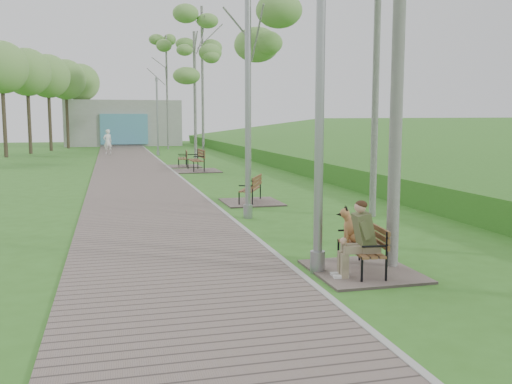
{
  "coord_description": "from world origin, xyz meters",
  "views": [
    {
      "loc": [
        -2.74,
        -2.15,
        2.36
      ],
      "look_at": [
        -0.0,
        8.52,
        0.95
      ],
      "focal_mm": 40.0,
      "sensor_mm": 36.0,
      "label": 1
    }
  ],
  "objects": [
    {
      "name": "walkway",
      "position": [
        -1.75,
        21.5,
        0.02
      ],
      "size": [
        3.5,
        67.0,
        0.04
      ],
      "primitive_type": "cube",
      "color": "#71615B",
      "rests_on": "ground"
    },
    {
      "name": "kerb",
      "position": [
        0.0,
        21.5,
        0.03
      ],
      "size": [
        0.1,
        67.0,
        0.05
      ],
      "primitive_type": "cube",
      "color": "#999993",
      "rests_on": "ground"
    },
    {
      "name": "embankment",
      "position": [
        12.0,
        20.0,
        0.0
      ],
      "size": [
        14.0,
        70.0,
        1.6
      ],
      "primitive_type": "cube",
      "color": "#3F842D",
      "rests_on": "ground"
    },
    {
      "name": "building_north",
      "position": [
        -1.5,
        50.97,
        1.99
      ],
      "size": [
        10.0,
        5.2,
        4.0
      ],
      "color": "#9E9E99",
      "rests_on": "ground"
    },
    {
      "name": "bench_main",
      "position": [
        0.92,
        5.73,
        0.37
      ],
      "size": [
        1.56,
        1.73,
        1.36
      ],
      "color": "#71615B",
      "rests_on": "ground"
    },
    {
      "name": "bench_second",
      "position": [
        1.07,
        13.37,
        0.18
      ],
      "size": [
        1.58,
        1.76,
        0.97
      ],
      "color": "#71615B",
      "rests_on": "ground"
    },
    {
      "name": "bench_third",
      "position": [
        1.04,
        23.6,
        0.23
      ],
      "size": [
        2.01,
        2.23,
        1.23
      ],
      "color": "#71615B",
      "rests_on": "ground"
    },
    {
      "name": "bench_far",
      "position": [
        0.76,
        26.26,
        0.18
      ],
      "size": [
        1.64,
        1.82,
        1.0
      ],
      "color": "#71615B",
      "rests_on": "ground"
    },
    {
      "name": "lamp_post_near",
      "position": [
        0.32,
        5.94,
        2.77
      ],
      "size": [
        0.23,
        0.23,
        5.94
      ],
      "color": "gray",
      "rests_on": "ground"
    },
    {
      "name": "lamp_post_second",
      "position": [
        0.43,
        10.97,
        2.65
      ],
      "size": [
        0.22,
        0.22,
        5.66
      ],
      "color": "gray",
      "rests_on": "ground"
    },
    {
      "name": "lamp_post_third",
      "position": [
        0.31,
        35.55,
        2.34
      ],
      "size": [
        0.19,
        0.19,
        5.02
      ],
      "color": "gray",
      "rests_on": "ground"
    },
    {
      "name": "pedestrian_near",
      "position": [
        -2.88,
        37.35,
        0.84
      ],
      "size": [
        0.72,
        0.62,
        1.68
      ],
      "primitive_type": "imported",
      "rotation": [
        0.0,
        0.0,
        3.56
      ],
      "color": "white",
      "rests_on": "ground"
    },
    {
      "name": "birch_mid_c",
      "position": [
        2.9,
        21.08,
        6.81
      ],
      "size": [
        2.96,
        2.96,
        8.67
      ],
      "color": "silver",
      "rests_on": "ground"
    },
    {
      "name": "birch_far_b",
      "position": [
        2.03,
        30.39,
        5.9
      ],
      "size": [
        2.27,
        2.27,
        7.52
      ],
      "color": "silver",
      "rests_on": "ground"
    },
    {
      "name": "birch_distant_a",
      "position": [
        1.73,
        43.32,
        7.19
      ],
      "size": [
        2.44,
        2.44,
        9.15
      ],
      "color": "silver",
      "rests_on": "ground"
    },
    {
      "name": "birch_distant_b",
      "position": [
        4.22,
        41.32,
        8.76
      ],
      "size": [
        2.85,
        2.85,
        11.16
      ],
      "color": "silver",
      "rests_on": "ground"
    }
  ]
}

